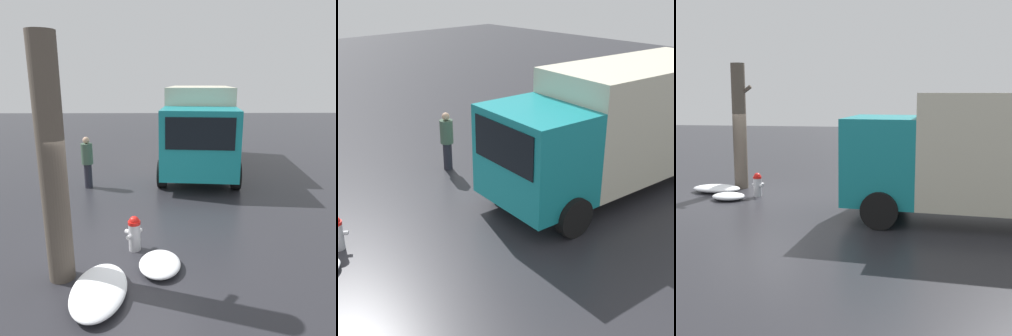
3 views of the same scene
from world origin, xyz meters
TOP-DOWN VIEW (x-y plane):
  - ground_plane at (0.00, 0.00)m, footprint 60.00×60.00m
  - fire_hydrant at (0.00, 0.00)m, footprint 0.42×0.38m
  - tree_trunk at (-0.97, 1.21)m, footprint 0.69×0.45m
  - delivery_truck at (6.73, -2.03)m, footprint 7.21×3.23m
  - pedestrian at (4.17, 1.87)m, footprint 0.37×0.37m
  - snow_pile_by_hydrant at (-0.73, -0.53)m, footprint 0.99×0.78m
  - snow_pile_curbside at (-1.54, 0.45)m, footprint 1.55×0.91m

SIDE VIEW (x-z plane):
  - ground_plane at x=0.00m, z-range 0.00..0.00m
  - snow_pile_by_hydrant at x=-0.73m, z-range 0.00..0.21m
  - snow_pile_curbside at x=-1.54m, z-range 0.00..0.24m
  - fire_hydrant at x=0.00m, z-range 0.01..0.76m
  - pedestrian at x=4.17m, z-range 0.08..1.77m
  - delivery_truck at x=6.73m, z-range 0.13..3.33m
  - tree_trunk at x=-0.97m, z-range 0.01..4.16m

